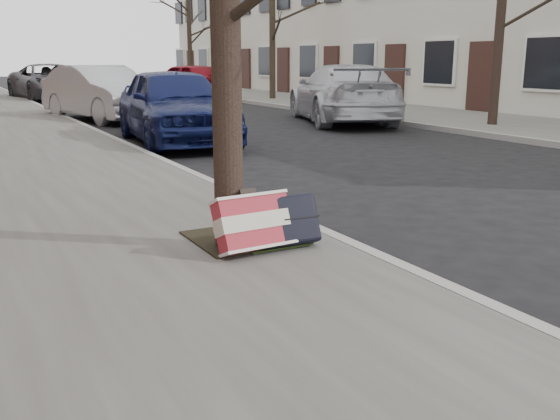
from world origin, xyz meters
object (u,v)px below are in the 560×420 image
suitcase_navy (283,220)px  car_near_mid (102,93)px  car_near_front (175,105)px  suitcase_red (254,223)px

suitcase_navy → car_near_mid: 12.82m
car_near_mid → suitcase_navy: bearing=-110.4°
suitcase_navy → car_near_front: car_near_front is taller
suitcase_red → car_near_mid: car_near_mid is taller
car_near_front → car_near_mid: bearing=98.0°
car_near_front → suitcase_navy: bearing=-96.9°
car_near_front → suitcase_red: bearing=-98.9°
suitcase_red → suitcase_navy: (0.27, 0.01, -0.01)m
suitcase_navy → car_near_front: 7.63m
suitcase_navy → car_near_front: bearing=79.9°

